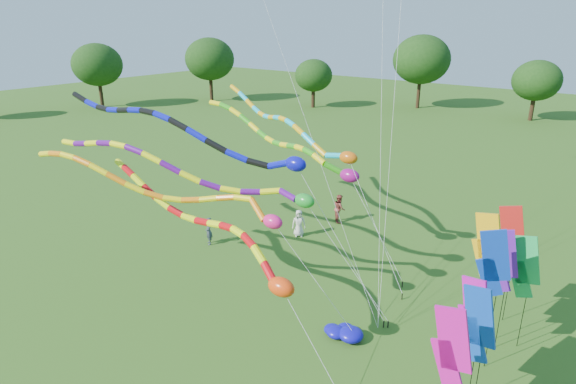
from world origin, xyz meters
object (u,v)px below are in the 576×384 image
Objects in this scene: tube_kite_orange at (180,193)px; person_c at (339,208)px; blue_nylon_heap at (346,330)px; person_b at (209,231)px; tube_kite_red at (214,233)px; person_a at (299,223)px.

tube_kite_orange is 7.68× the size of person_c.
tube_kite_orange is 7.73× the size of blue_nylon_heap.
person_b is 8.00m from person_c.
blue_nylon_heap is (4.92, 1.98, -3.47)m from tube_kite_red.
tube_kite_red is 6.34m from blue_nylon_heap.
tube_kite_red is at bearing -4.47° from tube_kite_orange.
person_c reaches higher than blue_nylon_heap.
tube_kite_orange is 8.61× the size of person_b.
tube_kite_red is 7.36m from person_b.
person_a is 0.91× the size of person_c.
tube_kite_red is at bearing -116.69° from person_a.
person_a is (-0.41, 8.51, -4.34)m from tube_kite_orange.
person_b is at bearing 111.00° from tube_kite_orange.
person_c is at bearing 94.83° from person_b.
person_c reaches higher than person_a.
person_c reaches higher than person_b.
person_b is (-3.24, -3.82, -0.01)m from person_a.
blue_nylon_heap is at bearing 21.07° from person_b.
tube_kite_red reaches higher than person_c.
person_c is (3.94, 6.96, 0.09)m from person_b.
blue_nylon_heap is (6.42, 2.31, -4.87)m from tube_kite_orange.
tube_kite_orange reaches higher than tube_kite_red.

